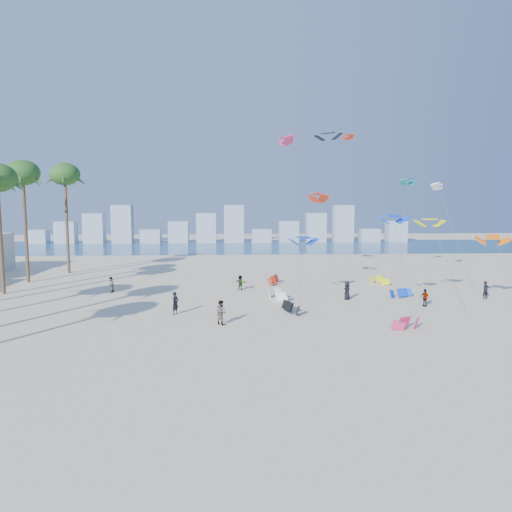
{
  "coord_description": "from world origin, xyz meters",
  "views": [
    {
      "loc": [
        0.88,
        -25.43,
        9.28
      ],
      "look_at": [
        3.0,
        16.0,
        4.5
      ],
      "focal_mm": 33.46,
      "sensor_mm": 36.0,
      "label": 1
    }
  ],
  "objects": [
    {
      "name": "kitesurfers_far",
      "position": [
        11.97,
        17.52,
        0.84
      ],
      "size": [
        37.58,
        15.02,
        1.82
      ],
      "color": "black",
      "rests_on": "ground"
    },
    {
      "name": "distant_skyline",
      "position": [
        -1.19,
        82.0,
        3.09
      ],
      "size": [
        85.0,
        3.0,
        8.4
      ],
      "color": "#9EADBF",
      "rests_on": "ground"
    },
    {
      "name": "grounded_kites",
      "position": [
        9.92,
        19.39,
        0.46
      ],
      "size": [
        14.68,
        21.64,
        1.01
      ],
      "color": "black",
      "rests_on": "ground"
    },
    {
      "name": "flying_kites",
      "position": [
        14.37,
        26.35,
        12.32
      ],
      "size": [
        20.71,
        28.58,
        18.66
      ],
      "color": "blue",
      "rests_on": "ground"
    },
    {
      "name": "ground",
      "position": [
        0.0,
        0.0,
        0.0
      ],
      "size": [
        220.0,
        220.0,
        0.0
      ],
      "primitive_type": "plane",
      "color": "beige",
      "rests_on": "ground"
    },
    {
      "name": "kitesurfer_near",
      "position": [
        -3.78,
        13.32,
        0.94
      ],
      "size": [
        0.75,
        0.82,
        1.89
      ],
      "primitive_type": "imported",
      "rotation": [
        0.0,
        0.0,
        1.01
      ],
      "color": "black",
      "rests_on": "ground"
    },
    {
      "name": "ocean",
      "position": [
        0.0,
        72.0,
        0.01
      ],
      "size": [
        220.0,
        220.0,
        0.0
      ],
      "primitive_type": "plane",
      "color": "navy",
      "rests_on": "ground"
    },
    {
      "name": "kitesurfer_mid",
      "position": [
        0.02,
        9.92,
        0.94
      ],
      "size": [
        1.15,
        1.14,
        1.87
      ],
      "primitive_type": "imported",
      "rotation": [
        0.0,
        0.0,
        2.39
      ],
      "color": "gray",
      "rests_on": "ground"
    }
  ]
}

